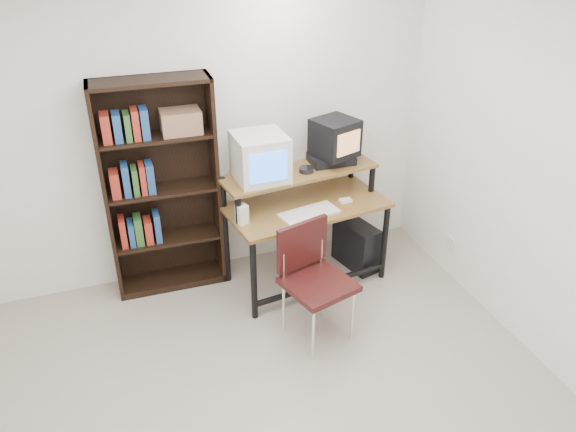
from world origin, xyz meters
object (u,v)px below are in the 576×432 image
object	(u,v)px
crt_monitor	(260,158)
bookshelf	(161,186)
crt_tv	(335,138)
pc_tower	(356,245)
computer_desk	(305,207)
school_chair	(312,271)

from	to	relation	value
crt_monitor	bookshelf	size ratio (longest dim) A/B	0.23
crt_tv	pc_tower	bearing A→B (deg)	-55.75
pc_tower	crt_monitor	bearing A→B (deg)	162.92
computer_desk	bookshelf	bearing A→B (deg)	155.39
computer_desk	school_chair	xyz separation A→B (m)	(-0.21, -0.69, -0.14)
crt_monitor	crt_tv	size ratio (longest dim) A/B	1.01
school_chair	crt_monitor	bearing A→B (deg)	85.06
computer_desk	bookshelf	distance (m)	1.18
crt_tv	school_chair	distance (m)	1.19
computer_desk	crt_tv	world-z (taller)	crt_tv
pc_tower	bookshelf	xyz separation A→B (m)	(-1.62, 0.31, 0.71)
computer_desk	bookshelf	world-z (taller)	bookshelf
pc_tower	bookshelf	bearing A→B (deg)	155.23
crt_monitor	pc_tower	xyz separation A→B (m)	(0.86, -0.05, -0.95)
computer_desk	crt_monitor	xyz separation A→B (m)	(-0.35, 0.08, 0.46)
crt_monitor	pc_tower	distance (m)	1.28
crt_tv	pc_tower	distance (m)	1.02
pc_tower	school_chair	xyz separation A→B (m)	(-0.72, -0.72, 0.35)
computer_desk	crt_tv	distance (m)	0.62
bookshelf	crt_tv	bearing A→B (deg)	-5.66
computer_desk	pc_tower	xyz separation A→B (m)	(0.51, 0.03, -0.49)
computer_desk	school_chair	size ratio (longest dim) A/B	1.53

